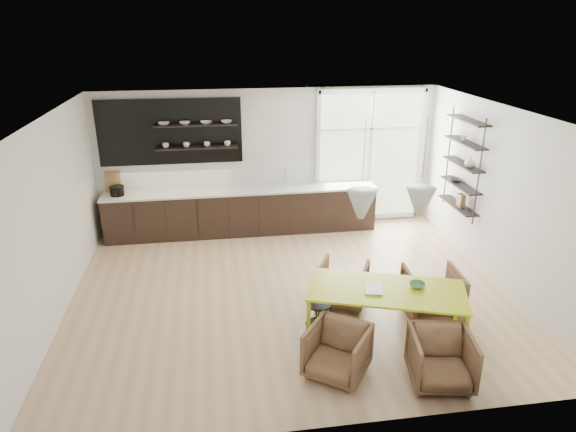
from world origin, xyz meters
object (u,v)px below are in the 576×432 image
object	(u,v)px
dining_table	(387,293)
armchair_front_left	(337,351)
armchair_front_right	(441,359)
wire_stool	(319,314)
armchair_back_right	(432,293)
armchair_back_left	(343,283)

from	to	relation	value
dining_table	armchair_front_left	xyz separation A→B (m)	(-0.83, -0.66, -0.38)
armchair_front_right	wire_stool	xyz separation A→B (m)	(-1.24, 1.28, -0.04)
armchair_back_right	dining_table	bearing A→B (deg)	33.10
dining_table	armchair_back_left	bearing A→B (deg)	126.52
dining_table	armchair_front_left	world-z (taller)	dining_table
armchair_back_right	wire_stool	distance (m)	1.79
armchair_front_right	wire_stool	world-z (taller)	armchair_front_right
armchair_back_left	armchair_front_left	bearing A→B (deg)	99.44
armchair_front_left	armchair_front_right	size ratio (longest dim) A/B	0.97
armchair_front_left	dining_table	bearing A→B (deg)	74.10
armchair_back_left	armchair_back_right	distance (m)	1.34
dining_table	armchair_back_right	distance (m)	1.08
armchair_back_left	dining_table	bearing A→B (deg)	133.71
dining_table	armchair_front_left	size ratio (longest dim) A/B	3.16
armchair_back_right	armchair_front_left	xyz separation A→B (m)	(-1.73, -1.15, -0.04)
dining_table	armchair_back_left	size ratio (longest dim) A/B	3.13
armchair_back_right	wire_stool	xyz separation A→B (m)	(-1.77, -0.22, -0.07)
armchair_back_left	armchair_front_right	distance (m)	2.16
armchair_back_left	armchair_front_right	bearing A→B (deg)	134.92
armchair_front_right	armchair_front_left	bearing A→B (deg)	173.73
dining_table	armchair_front_right	world-z (taller)	dining_table
armchair_back_left	wire_stool	size ratio (longest dim) A/B	1.57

